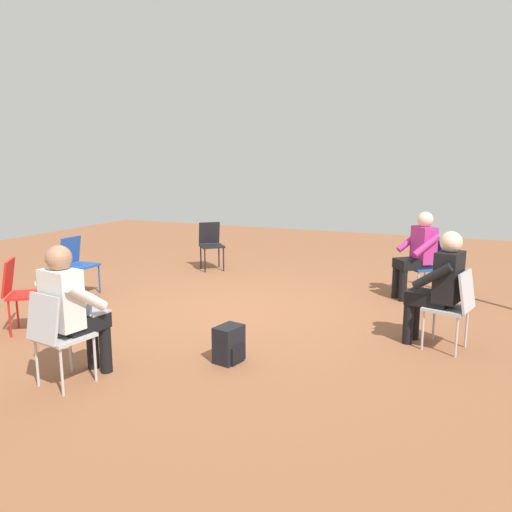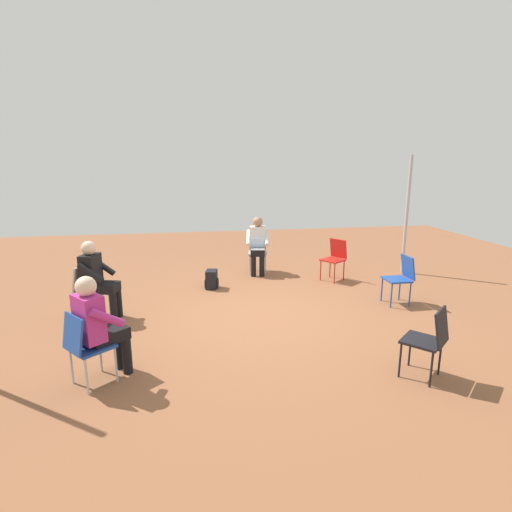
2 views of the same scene
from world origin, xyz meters
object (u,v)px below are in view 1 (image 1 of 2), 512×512
chair_northwest (21,290)px  chair_northeast (211,242)px  person_with_laptop (72,305)px  backpack_near_laptop_user (229,346)px  chair_west (57,332)px  person_in_black (439,283)px  chair_south (454,304)px  chair_north (77,261)px  chair_southeast (427,264)px  person_in_magenta (418,250)px

chair_northwest → chair_northeast: (3.88, -0.34, 0.00)m
person_with_laptop → backpack_near_laptop_user: person_with_laptop is taller
backpack_near_laptop_user → chair_northeast: bearing=30.8°
chair_west → person_in_black: (2.32, -2.91, 0.20)m
chair_west → chair_northwest: same height
chair_south → person_with_laptop: 3.71m
person_with_laptop → backpack_near_laptop_user: bearing=50.2°
chair_north → person_in_black: size_ratio=0.69×
chair_northeast → backpack_near_laptop_user: bearing=79.0°
chair_south → chair_southeast: bearing=26.5°
chair_southeast → chair_north: 5.07m
chair_northeast → chair_west: bearing=61.3°
chair_northeast → person_in_magenta: size_ratio=0.69×
chair_north → chair_west: same height
chair_southeast → chair_northwest: size_ratio=1.00×
chair_northwest → chair_northeast: bearing=139.2°
chair_north → person_in_magenta: person_in_magenta is taller
person_in_magenta → person_in_black: bearing=152.2°
backpack_near_laptop_user → chair_south: bearing=-59.0°
backpack_near_laptop_user → chair_north: bearing=66.3°
chair_northwest → chair_northeast: 3.90m
chair_northeast → chair_south: bearing=107.1°
person_in_magenta → backpack_near_laptop_user: bearing=116.0°
chair_north → person_in_magenta: 4.91m
chair_west → chair_south: (2.27, -3.07, 0.00)m
chair_southeast → chair_north: (-1.86, 4.71, 0.00)m
chair_southeast → person_with_laptop: size_ratio=0.69×
chair_southeast → person_in_black: person_in_black is taller
chair_north → chair_west: bearing=39.7°
chair_northeast → person_in_magenta: (-0.58, -3.63, 0.20)m
person_in_magenta → backpack_near_laptop_user: person_in_magenta is taller
person_with_laptop → person_in_magenta: bearing=68.1°
chair_west → chair_northeast: 4.94m
person_with_laptop → person_in_black: size_ratio=1.00×
chair_west → chair_northwest: 1.73m
chair_southeast → chair_northwest: same height
chair_west → person_in_magenta: size_ratio=0.69×
chair_north → chair_northwest: same height
chair_north → chair_west: size_ratio=1.00×
chair_southeast → backpack_near_laptop_user: size_ratio=2.36×
chair_southeast → chair_west: 5.08m
chair_north → chair_south: (-0.20, -5.15, 0.00)m
chair_northwest → chair_northeast: size_ratio=1.00×
chair_southeast → chair_north: size_ratio=1.00×
chair_northwest → person_in_magenta: person_in_magenta is taller
person_with_laptop → person_in_black: (2.15, -2.89, 0.00)m
person_in_black → person_in_magenta: 1.96m
chair_northeast → backpack_near_laptop_user: 4.35m
person_in_black → chair_northeast: bearing=72.9°
chair_south → person_with_laptop: person_with_laptop is taller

